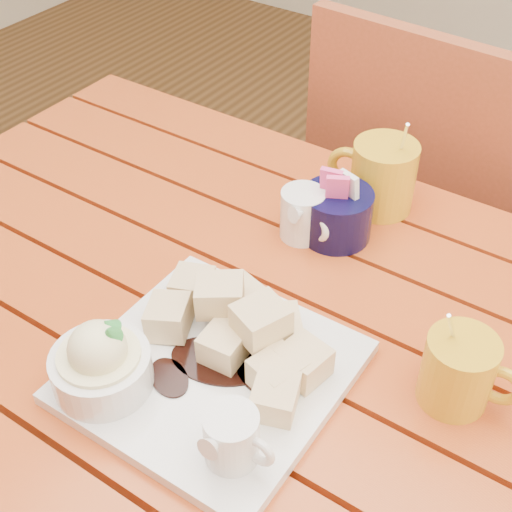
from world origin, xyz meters
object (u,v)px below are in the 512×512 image
Objects in this scene: table at (242,362)px; chair_far at (429,213)px; coffee_mug_left at (381,175)px; dessert_plate at (191,362)px; coffee_mug_right at (460,371)px.

chair_far is (0.03, 0.62, -0.11)m from table.
coffee_mug_left is at bearing 81.48° from table.
dessert_plate is 0.30m from coffee_mug_right.
coffee_mug_right is (0.29, 0.02, 0.15)m from table.
coffee_mug_left is at bearing 87.06° from dessert_plate.
table is 4.12× the size of dessert_plate.
dessert_plate is at bearing -158.12° from coffee_mug_right.
coffee_mug_left reaches higher than dessert_plate.
coffee_mug_right is 0.14× the size of chair_far.
coffee_mug_right is at bearing 3.36° from table.
chair_far is at bearing 85.98° from coffee_mug_left.
table is at bearing 175.75° from coffee_mug_right.
chair_far is (-0.02, 0.32, -0.28)m from coffee_mug_left.
coffee_mug_right reaches higher than table.
coffee_mug_left is 0.17× the size of chair_far.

